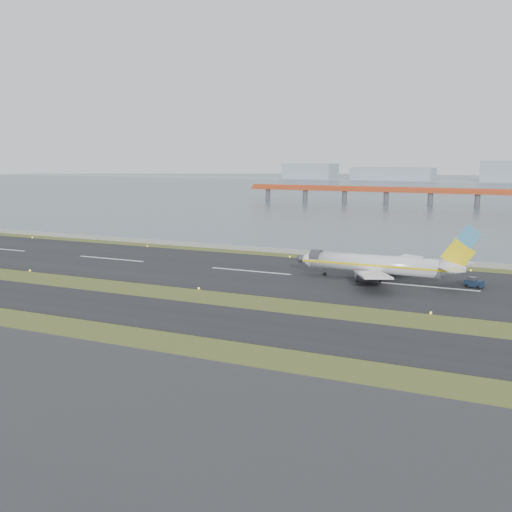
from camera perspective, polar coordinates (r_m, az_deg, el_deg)
The scene contains 8 objects.
ground at distance 120.63m, azimuth -6.97°, elevation -3.63°, with size 1000.00×1000.00×0.00m, color #384E1B.
taxiway_strip at distance 111.07m, azimuth -10.38°, elevation -4.77°, with size 1000.00×18.00×0.10m, color black.
runway_strip at distance 146.08m, azimuth -0.49°, elevation -1.37°, with size 1000.00×45.00×0.10m, color black.
seawall at distance 172.94m, azimuth 4.02°, elevation 0.35°, with size 1000.00×2.50×1.00m, color gray.
bay_water at distance 562.57m, azimuth 19.87°, elevation 5.65°, with size 1400.00×800.00×1.30m, color #42505E.
red_pier at distance 351.59m, azimuth 19.11°, elevation 5.29°, with size 260.00×5.00×10.20m.
airliner at distance 136.92m, azimuth 11.06°, elevation -0.77°, with size 38.52×32.89×12.80m.
pushback_tug at distance 134.85m, azimuth 18.80°, elevation -2.26°, with size 3.82×2.86×2.18m.
Camera 1 is at (65.15, -98.19, 25.83)m, focal length 45.00 mm.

